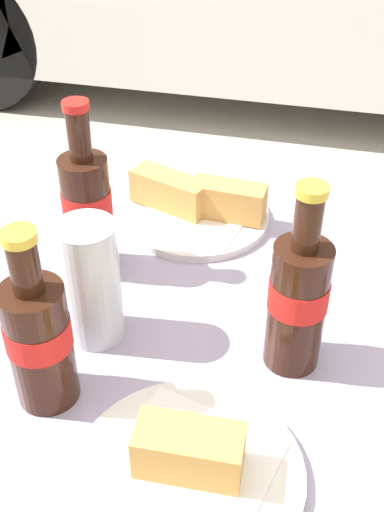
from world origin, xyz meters
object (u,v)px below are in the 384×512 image
at_px(lunch_plate_near, 197,207).
at_px(cola_bottle_center, 298,299).
at_px(lunch_plate_far, 189,467).
at_px(cola_bottle_left, 87,207).
at_px(bistro_table, 186,382).
at_px(cola_bottle_right, 39,337).
at_px(drinking_glass, 92,287).

bearing_deg(lunch_plate_near, cola_bottle_center, -56.13).
bearing_deg(lunch_plate_near, lunch_plate_far, -77.67).
height_order(cola_bottle_left, cola_bottle_center, cola_bottle_left).
xyz_separation_m(cola_bottle_center, lunch_plate_far, (-0.08, -0.18, -0.08)).
bearing_deg(lunch_plate_far, cola_bottle_center, 66.95).
bearing_deg(bistro_table, cola_bottle_right, -121.53).
distance_m(lunch_plate_near, lunch_plate_far, 0.44).
height_order(cola_bottle_left, lunch_plate_near, cola_bottle_left).
height_order(cola_bottle_right, lunch_plate_near, cola_bottle_right).
height_order(cola_bottle_left, cola_bottle_right, cola_bottle_left).
relative_size(bistro_table, cola_bottle_right, 3.62).
relative_size(drinking_glass, lunch_plate_near, 0.72).
distance_m(cola_bottle_left, lunch_plate_far, 0.36).
distance_m(cola_bottle_center, lunch_plate_far, 0.21).
distance_m(cola_bottle_right, cola_bottle_center, 0.27).
height_order(drinking_glass, lunch_plate_near, drinking_glass).
bearing_deg(cola_bottle_right, lunch_plate_near, 78.21).
bearing_deg(bistro_table, lunch_plate_far, -74.92).
xyz_separation_m(cola_bottle_left, lunch_plate_near, (0.11, 0.14, -0.07)).
bearing_deg(lunch_plate_near, bistro_table, -81.15).
relative_size(cola_bottle_right, lunch_plate_near, 1.00).
bearing_deg(cola_bottle_left, cola_bottle_right, -81.40).
relative_size(cola_bottle_left, cola_bottle_right, 1.11).
xyz_separation_m(cola_bottle_left, cola_bottle_center, (0.28, -0.11, -0.00)).
height_order(cola_bottle_center, lunch_plate_far, cola_bottle_center).
xyz_separation_m(cola_bottle_left, lunch_plate_far, (0.21, -0.29, -0.08)).
bearing_deg(drinking_glass, bistro_table, 39.05).
bearing_deg(lunch_plate_far, cola_bottle_right, 159.41).
bearing_deg(cola_bottle_left, lunch_plate_near, 52.26).
relative_size(cola_bottle_left, cola_bottle_center, 1.03).
distance_m(cola_bottle_center, lunch_plate_near, 0.31).
xyz_separation_m(bistro_table, drinking_glass, (-0.09, -0.07, 0.22)).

